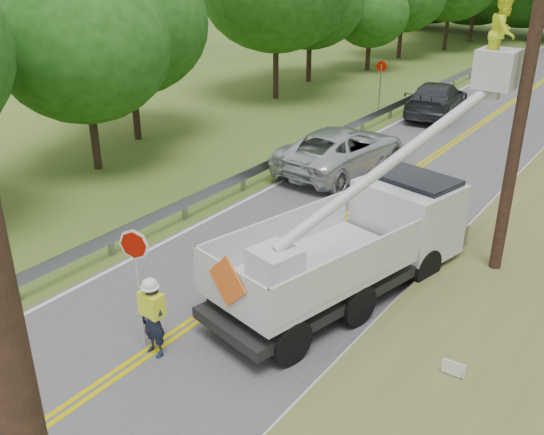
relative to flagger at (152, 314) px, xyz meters
The scene contains 9 objects.
ground 1.83m from the flagger, 95.39° to the right, with size 140.00×140.00×0.00m, color #3C5520.
road 12.52m from the flagger, 90.66° to the left, with size 7.20×96.00×0.03m.
guardrail 14.03m from the flagger, 107.27° to the left, with size 0.18×48.00×0.77m.
flagger is the anchor object (origin of this frame).
bucket_truck 5.94m from the flagger, 65.84° to the left, with size 4.47×7.48×6.95m.
suv_silver 12.51m from the flagger, 101.24° to the left, with size 2.80×6.08×1.69m, color silver.
suv_darkgrey 22.49m from the flagger, 96.66° to the left, with size 2.33×5.72×1.66m, color #33343A.
stop_sign_permanent 21.75m from the flagger, 103.85° to the left, with size 0.56×0.13×2.66m.
yard_sign 6.12m from the flagger, 25.00° to the left, with size 0.44×0.05×0.64m.
Camera 1 is at (8.25, -5.59, 7.96)m, focal length 39.77 mm.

